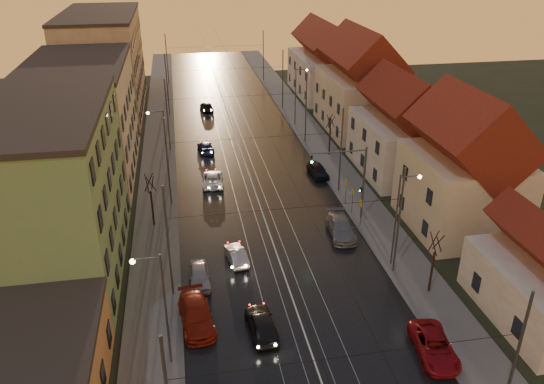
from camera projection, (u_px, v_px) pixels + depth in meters
ground at (316, 368)px, 32.67m from camera, size 160.00×160.00×0.00m
road at (238, 143)px, 68.12m from camera, size 16.00×120.00×0.04m
sidewalk_left at (159, 148)px, 66.50m from camera, size 4.00×120.00×0.15m
sidewalk_right at (314, 138)px, 69.69m from camera, size 4.00×120.00×0.15m
tram_rail_0 at (221, 144)px, 67.75m from camera, size 0.06×120.00×0.03m
tram_rail_1 at (232, 144)px, 67.98m from camera, size 0.06×120.00×0.03m
tram_rail_2 at (244, 143)px, 68.23m from camera, size 0.06×120.00×0.03m
tram_rail_3 at (255, 142)px, 68.46m from camera, size 0.06×120.00×0.03m
apartment_left_1 at (45, 197)px, 39.46m from camera, size 10.00×18.00×13.00m
apartment_left_2 at (83, 121)px, 57.41m from camera, size 10.00×20.00×12.00m
apartment_left_3 at (105, 64)px, 78.24m from camera, size 10.00×24.00×14.00m
house_right_1 at (464, 172)px, 46.32m from camera, size 8.67×10.20×10.80m
house_right_2 at (404, 132)px, 58.19m from camera, size 9.18×12.24×9.20m
house_right_3 at (360, 87)px, 70.98m from camera, size 9.18×14.28×11.50m
house_right_4 at (324, 64)px, 87.26m from camera, size 9.18×16.32×10.00m
catenary_pole_r_0 at (514, 364)px, 26.78m from camera, size 0.16×0.16×9.00m
catenary_pole_l_1 at (168, 243)px, 37.32m from camera, size 0.16×0.16×9.00m
catenary_pole_r_1 at (399, 222)px, 40.07m from camera, size 0.16×0.16×9.00m
catenary_pole_l_2 at (168, 163)px, 50.62m from camera, size 0.16×0.16×9.00m
catenary_pole_r_2 at (341, 151)px, 53.37m from camera, size 0.16×0.16×9.00m
catenary_pole_l_3 at (167, 116)px, 63.91m from camera, size 0.16×0.16×9.00m
catenary_pole_r_3 at (306, 108)px, 66.66m from camera, size 0.16×0.16×9.00m
catenary_pole_l_4 at (167, 85)px, 77.21m from camera, size 0.16×0.16×9.00m
catenary_pole_r_4 at (283, 80)px, 79.96m from camera, size 0.16×0.16×9.00m
catenary_pole_l_5 at (167, 60)px, 93.16m from camera, size 0.16×0.16×9.00m
catenary_pole_r_5 at (263, 56)px, 95.91m from camera, size 0.16×0.16×9.00m
street_lamp_0 at (159, 300)px, 30.87m from camera, size 1.75×0.32×8.00m
street_lamp_1 at (400, 211)px, 40.87m from camera, size 1.75×0.32×8.00m
street_lamp_2 at (162, 138)px, 55.69m from camera, size 1.75×0.32×8.00m
street_lamp_3 at (298, 91)px, 72.78m from camera, size 1.75×0.32×8.00m
traffic_light_mast at (354, 174)px, 47.91m from camera, size 5.30×0.32×7.20m
bare_tree_0 at (152, 202)px, 47.69m from camera, size 1.09×1.09×5.11m
bare_tree_1 at (433, 264)px, 38.54m from camera, size 1.09×1.09×5.11m
bare_tree_2 at (330, 136)px, 63.39m from camera, size 1.09×1.09×5.11m
driving_car_0 at (262, 324)px, 35.30m from camera, size 2.01×4.43×1.47m
driving_car_1 at (236, 255)px, 43.15m from camera, size 1.81×3.90×1.24m
driving_car_2 at (213, 179)px, 56.63m from camera, size 2.45×4.82×1.30m
driving_car_3 at (206, 147)px, 65.26m from camera, size 2.08×4.34×1.22m
driving_car_4 at (207, 106)px, 80.67m from camera, size 2.14×4.18×1.36m
parked_left_2 at (196, 315)px, 36.07m from camera, size 2.63×5.36×1.50m
parked_left_3 at (199, 276)px, 40.39m from camera, size 1.62×3.93×1.33m
parked_right_0 at (434, 346)px, 33.45m from camera, size 2.79×5.07×1.34m
parked_right_1 at (341, 228)px, 46.95m from camera, size 2.55×5.27×1.48m
parked_right_2 at (318, 170)px, 58.61m from camera, size 1.98×4.20×1.39m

